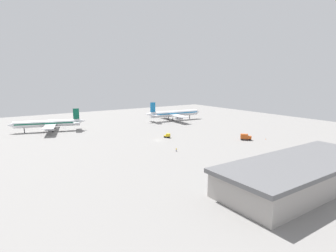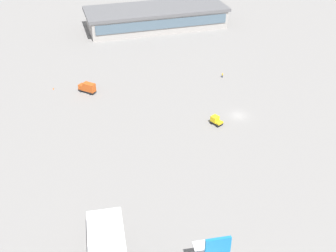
{
  "view_description": "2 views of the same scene",
  "coord_description": "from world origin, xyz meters",
  "px_view_note": "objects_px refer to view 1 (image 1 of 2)",
  "views": [
    {
      "loc": [
        -74.88,
        -121.26,
        33.13
      ],
      "look_at": [
        12.86,
        9.37,
        5.1
      ],
      "focal_mm": 29.07,
      "sensor_mm": 36.0,
      "label": 1
    },
    {
      "loc": [
        47.75,
        92.08,
        62.25
      ],
      "look_at": [
        23.2,
        8.0,
        5.6
      ],
      "focal_mm": 44.69,
      "sensor_mm": 36.0,
      "label": 2
    }
  ],
  "objects_px": {
    "airplane_at_gate": "(48,123)",
    "ground_crew_worker": "(176,150)",
    "airplane_taxiing": "(174,114)",
    "catering_truck": "(245,137)",
    "safety_cone_near_gate": "(266,139)",
    "baggage_tug": "(167,136)"
  },
  "relations": [
    {
      "from": "catering_truck",
      "to": "ground_crew_worker",
      "type": "xyz_separation_m",
      "value": [
        -44.41,
        2.03,
        -0.85
      ]
    },
    {
      "from": "airplane_at_gate",
      "to": "safety_cone_near_gate",
      "type": "xyz_separation_m",
      "value": [
        93.55,
        -89.76,
        -4.73
      ]
    },
    {
      "from": "safety_cone_near_gate",
      "to": "ground_crew_worker",
      "type": "bearing_deg",
      "value": 172.51
    },
    {
      "from": "airplane_taxiing",
      "to": "ground_crew_worker",
      "type": "distance_m",
      "value": 91.56
    },
    {
      "from": "baggage_tug",
      "to": "ground_crew_worker",
      "type": "relative_size",
      "value": 2.22
    },
    {
      "from": "airplane_taxiing",
      "to": "baggage_tug",
      "type": "bearing_deg",
      "value": -122.79
    },
    {
      "from": "airplane_at_gate",
      "to": "ground_crew_worker",
      "type": "distance_m",
      "value": 91.3
    },
    {
      "from": "baggage_tug",
      "to": "catering_truck",
      "type": "xyz_separation_m",
      "value": [
        31.59,
        -28.32,
        0.54
      ]
    },
    {
      "from": "airplane_at_gate",
      "to": "safety_cone_near_gate",
      "type": "distance_m",
      "value": 129.73
    },
    {
      "from": "ground_crew_worker",
      "to": "airplane_taxiing",
      "type": "bearing_deg",
      "value": -119.38
    },
    {
      "from": "airplane_at_gate",
      "to": "baggage_tug",
      "type": "xyz_separation_m",
      "value": [
        51.58,
        -56.26,
        -3.88
      ]
    },
    {
      "from": "airplane_at_gate",
      "to": "catering_truck",
      "type": "xyz_separation_m",
      "value": [
        83.18,
        -84.58,
        -3.34
      ]
    },
    {
      "from": "airplane_at_gate",
      "to": "ground_crew_worker",
      "type": "bearing_deg",
      "value": 131.31
    },
    {
      "from": "baggage_tug",
      "to": "ground_crew_worker",
      "type": "bearing_deg",
      "value": -52.69
    },
    {
      "from": "catering_truck",
      "to": "ground_crew_worker",
      "type": "bearing_deg",
      "value": -137.77
    },
    {
      "from": "ground_crew_worker",
      "to": "baggage_tug",
      "type": "bearing_deg",
      "value": -111.03
    },
    {
      "from": "baggage_tug",
      "to": "safety_cone_near_gate",
      "type": "relative_size",
      "value": 6.19
    },
    {
      "from": "airplane_taxiing",
      "to": "catering_truck",
      "type": "xyz_separation_m",
      "value": [
        -7.17,
        -77.54,
        -3.74
      ]
    },
    {
      "from": "airplane_at_gate",
      "to": "ground_crew_worker",
      "type": "relative_size",
      "value": 26.71
    },
    {
      "from": "catering_truck",
      "to": "safety_cone_near_gate",
      "type": "bearing_deg",
      "value": 18.33
    },
    {
      "from": "airplane_at_gate",
      "to": "airplane_taxiing",
      "type": "distance_m",
      "value": 90.62
    },
    {
      "from": "airplane_at_gate",
      "to": "airplane_taxiing",
      "type": "height_order",
      "value": "airplane_taxiing"
    }
  ]
}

